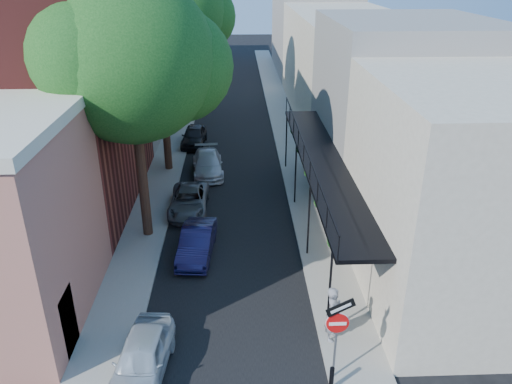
{
  "coord_description": "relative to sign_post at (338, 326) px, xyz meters",
  "views": [
    {
      "loc": [
        0.39,
        -10.24,
        11.49
      ],
      "look_at": [
        1.12,
        8.53,
        2.8
      ],
      "focal_mm": 35.0,
      "sensor_mm": 36.0,
      "label": 1
    }
  ],
  "objects": [
    {
      "name": "oak_far",
      "position": [
        -6.51,
        26.3,
        6.22
      ],
      "size": [
        7.7,
        7.0,
        11.9
      ],
      "color": "#341F15",
      "rests_on": "ground"
    },
    {
      "name": "parked_car_e",
      "position": [
        -5.76,
        21.55,
        -1.39
      ],
      "size": [
        1.74,
        3.89,
        1.3
      ],
      "primitive_type": "imported",
      "rotation": [
        0.0,
        0.0,
        -0.06
      ],
      "color": "black",
      "rests_on": "ground"
    },
    {
      "name": "sidewalk_right",
      "position": [
        0.84,
        29.03,
        -1.98
      ],
      "size": [
        2.0,
        64.0,
        0.12
      ],
      "primitive_type": "cube",
      "color": "gray",
      "rests_on": "ground"
    },
    {
      "name": "road_surface",
      "position": [
        -3.16,
        29.03,
        -2.03
      ],
      "size": [
        6.0,
        64.0,
        0.01
      ],
      "primitive_type": "cube",
      "color": "black",
      "rests_on": "ground"
    },
    {
      "name": "pedestrian",
      "position": [
        0.24,
        1.71,
        -0.93
      ],
      "size": [
        0.69,
        0.84,
        1.97
      ],
      "primitive_type": "imported",
      "rotation": [
        0.0,
        0.0,
        1.22
      ],
      "color": "gray",
      "rests_on": "sidewalk_right"
    },
    {
      "name": "parked_car_b",
      "position": [
        -4.57,
        7.25,
        -1.42
      ],
      "size": [
        1.6,
        3.83,
        1.23
      ],
      "primitive_type": "imported",
      "rotation": [
        0.0,
        0.0,
        -0.08
      ],
      "color": "#141238",
      "rests_on": "ground"
    },
    {
      "name": "oak_near",
      "position": [
        -6.53,
        9.29,
        5.84
      ],
      "size": [
        7.48,
        6.8,
        11.42
      ],
      "color": "#341F15",
      "rests_on": "ground"
    },
    {
      "name": "parked_car_a",
      "position": [
        -5.76,
        0.43,
        -1.4
      ],
      "size": [
        1.82,
        3.86,
        1.28
      ],
      "primitive_type": "imported",
      "rotation": [
        0.0,
        0.0,
        -0.09
      ],
      "color": "#B4C0C8",
      "rests_on": "ground"
    },
    {
      "name": "oak_mid",
      "position": [
        -6.58,
        17.26,
        5.02
      ],
      "size": [
        6.6,
        6.0,
        10.2
      ],
      "color": "#341F15",
      "rests_on": "ground"
    },
    {
      "name": "sign_post",
      "position": [
        0.0,
        0.0,
        0.0
      ],
      "size": [
        0.89,
        0.17,
        2.99
      ],
      "color": "#595B60",
      "rests_on": "ground"
    },
    {
      "name": "sidewalk_left",
      "position": [
        -7.16,
        29.03,
        -1.98
      ],
      "size": [
        2.0,
        64.0,
        0.12
      ],
      "primitive_type": "cube",
      "color": "gray",
      "rests_on": "ground"
    },
    {
      "name": "parked_car_d",
      "position": [
        -4.56,
        16.39,
        -1.42
      ],
      "size": [
        2.07,
        4.34,
        1.22
      ],
      "primitive_type": "imported",
      "rotation": [
        0.0,
        0.0,
        0.09
      ],
      "color": "#B9BABD",
      "rests_on": "ground"
    },
    {
      "name": "buildings_left",
      "position": [
        -12.46,
        27.79,
        2.9
      ],
      "size": [
        10.1,
        59.1,
        12.0
      ],
      "color": "#AF6C5A",
      "rests_on": "ground"
    },
    {
      "name": "parked_car_c",
      "position": [
        -5.27,
        11.47,
        -1.47
      ],
      "size": [
        1.87,
        4.05,
        1.13
      ],
      "primitive_type": "imported",
      "rotation": [
        0.0,
        0.0,
        -0.0
      ],
      "color": "#57595E",
      "rests_on": "ground"
    },
    {
      "name": "buildings_right",
      "position": [
        5.83,
        28.51,
        2.39
      ],
      "size": [
        9.8,
        55.0,
        10.0
      ],
      "color": "beige",
      "rests_on": "ground"
    },
    {
      "name": "bollard",
      "position": [
        -0.16,
        -0.47,
        -1.52
      ],
      "size": [
        0.14,
        0.14,
        0.8
      ],
      "primitive_type": "cylinder",
      "color": "black",
      "rests_on": "sidewalk_right"
    }
  ]
}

